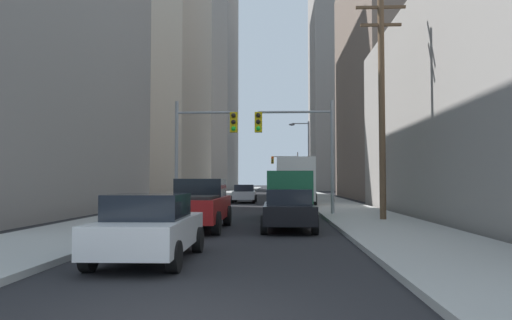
# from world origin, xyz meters

# --- Properties ---
(sidewalk_left) EXTENTS (3.99, 160.00, 0.15)m
(sidewalk_left) POSITION_xyz_m (-5.45, 50.00, 0.07)
(sidewalk_left) COLOR #9E9E99
(sidewalk_left) RESTS_ON ground
(sidewalk_right) EXTENTS (3.99, 160.00, 0.15)m
(sidewalk_right) POSITION_xyz_m (5.45, 50.00, 0.07)
(sidewalk_right) COLOR #9E9E99
(sidewalk_right) RESTS_ON ground
(city_bus) EXTENTS (2.82, 11.56, 3.40)m
(city_bus) POSITION_xyz_m (2.58, 30.36, 1.93)
(city_bus) COLOR silver
(city_bus) RESTS_ON ground
(pickup_truck_red) EXTENTS (2.20, 5.41, 1.90)m
(pickup_truck_red) POSITION_xyz_m (-1.77, 11.88, 0.93)
(pickup_truck_red) COLOR maroon
(pickup_truck_red) RESTS_ON ground
(cargo_van_green) EXTENTS (2.16, 5.24, 2.26)m
(cargo_van_green) POSITION_xyz_m (1.74, 17.16, 1.29)
(cargo_van_green) COLOR #195938
(cargo_van_green) RESTS_ON ground
(sedan_white) EXTENTS (1.95, 4.23, 1.52)m
(sedan_white) POSITION_xyz_m (-1.63, 4.84, 0.77)
(sedan_white) COLOR white
(sedan_white) RESTS_ON ground
(sedan_black) EXTENTS (1.95, 4.21, 1.52)m
(sedan_black) POSITION_xyz_m (1.65, 11.65, 0.77)
(sedan_black) COLOR black
(sedan_black) RESTS_ON ground
(sedan_silver) EXTENTS (1.95, 4.24, 1.52)m
(sedan_silver) POSITION_xyz_m (-1.59, 33.78, 0.77)
(sedan_silver) COLOR #B7BABF
(sedan_silver) RESTS_ON ground
(traffic_signal_near_left) EXTENTS (3.29, 0.44, 6.00)m
(traffic_signal_near_left) POSITION_xyz_m (-2.67, 18.64, 4.02)
(traffic_signal_near_left) COLOR gray
(traffic_signal_near_left) RESTS_ON ground
(traffic_signal_near_right) EXTENTS (4.09, 0.44, 6.00)m
(traffic_signal_near_right) POSITION_xyz_m (2.30, 18.64, 4.06)
(traffic_signal_near_right) COLOR gray
(traffic_signal_near_right) RESTS_ON ground
(traffic_signal_far_right) EXTENTS (3.92, 0.44, 6.00)m
(traffic_signal_far_right) POSITION_xyz_m (2.38, 62.72, 4.05)
(traffic_signal_far_right) COLOR gray
(traffic_signal_far_right) RESTS_ON ground
(utility_pole_right) EXTENTS (2.20, 0.28, 10.16)m
(utility_pole_right) POSITION_xyz_m (5.85, 15.17, 5.36)
(utility_pole_right) COLOR brown
(utility_pole_right) RESTS_ON ground
(street_lamp_right) EXTENTS (1.96, 0.32, 7.50)m
(street_lamp_right) POSITION_xyz_m (3.86, 39.08, 4.49)
(street_lamp_right) COLOR gray
(street_lamp_right) RESTS_ON ground
(building_left_mid_office) EXTENTS (22.05, 21.02, 34.06)m
(building_left_mid_office) POSITION_xyz_m (-19.55, 52.00, 17.03)
(building_left_mid_office) COLOR #B7A893
(building_left_mid_office) RESTS_ON ground
(building_left_far_tower) EXTENTS (16.33, 23.34, 52.17)m
(building_left_far_tower) POSITION_xyz_m (-16.25, 91.86, 26.08)
(building_left_far_tower) COLOR gray
(building_left_far_tower) RESTS_ON ground
(building_right_mid_block) EXTENTS (20.48, 24.73, 25.47)m
(building_right_mid_block) POSITION_xyz_m (18.99, 44.03, 12.74)
(building_right_mid_block) COLOR #66564C
(building_right_mid_block) RESTS_ON ground
(building_right_far_highrise) EXTENTS (19.75, 20.41, 68.57)m
(building_right_far_highrise) POSITION_xyz_m (18.04, 92.08, 34.29)
(building_right_far_highrise) COLOR gray
(building_right_far_highrise) RESTS_ON ground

